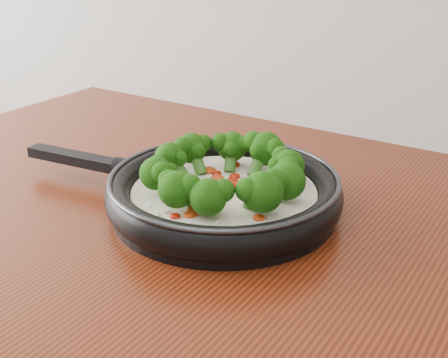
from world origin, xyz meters
The scene contains 1 object.
skillet centered at (-0.14, 1.08, 0.94)m, with size 0.53×0.37×0.09m.
Camera 1 is at (0.26, 0.47, 1.27)m, focal length 46.12 mm.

